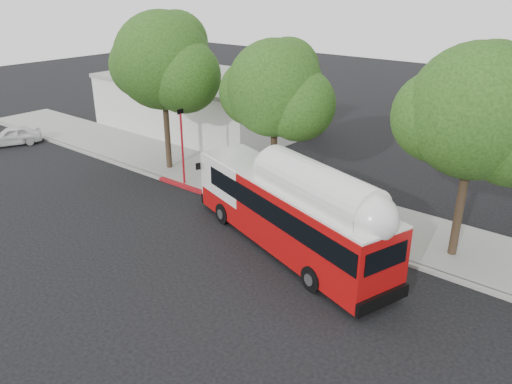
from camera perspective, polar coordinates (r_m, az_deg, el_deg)
ground at (r=23.23m, az=-5.06°, el=-5.86°), size 120.00×120.00×0.00m
sidewalk at (r=27.73m, az=4.24°, el=-0.70°), size 60.00×5.00×0.15m
curb_strip at (r=25.81m, az=0.92°, el=-2.50°), size 60.00×0.30×0.15m
red_curb_segment at (r=27.59m, az=-3.98°, el=-0.80°), size 10.00×0.32×0.16m
street_tree_left at (r=30.75m, az=-9.98°, el=14.07°), size 6.67×5.80×9.74m
street_tree_mid at (r=25.94m, az=2.96°, el=11.21°), size 5.75×5.00×8.62m
street_tree_right at (r=21.49m, az=24.95°, el=7.62°), size 6.21×5.40×9.18m
low_commercial_bldg at (r=41.18m, az=-5.82°, el=10.16°), size 16.20×10.20×4.25m
transit_bus at (r=21.97m, az=3.74°, el=-2.56°), size 12.49×5.98×3.68m
parked_car at (r=41.09m, az=-26.08°, el=5.80°), size 4.32×3.16×1.37m
signal_pole at (r=29.11m, az=-8.41°, el=5.07°), size 0.13×0.43×4.59m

